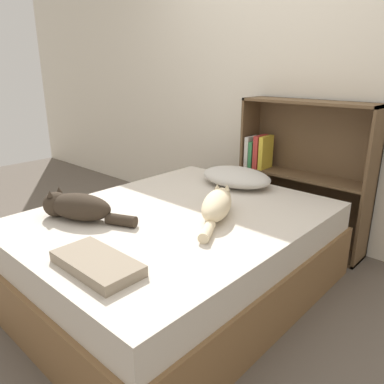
# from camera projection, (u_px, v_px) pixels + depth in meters

# --- Properties ---
(ground_plane) EXTENTS (8.00, 8.00, 0.00)m
(ground_plane) POSITION_uv_depth(u_px,v_px,m) (177.00, 288.00, 2.37)
(ground_plane) COLOR brown
(wall_back) EXTENTS (8.00, 0.06, 2.50)m
(wall_back) POSITION_uv_depth(u_px,v_px,m) (293.00, 78.00, 2.87)
(wall_back) COLOR silver
(wall_back) RESTS_ON ground_plane
(bed) EXTENTS (1.43, 1.82, 0.51)m
(bed) POSITION_uv_depth(u_px,v_px,m) (177.00, 253.00, 2.29)
(bed) COLOR brown
(bed) RESTS_ON ground_plane
(pillow) EXTENTS (0.54, 0.38, 0.13)m
(pillow) POSITION_uv_depth(u_px,v_px,m) (236.00, 177.00, 2.72)
(pillow) COLOR beige
(pillow) RESTS_ON bed
(cat_light) EXTENTS (0.37, 0.55, 0.15)m
(cat_light) POSITION_uv_depth(u_px,v_px,m) (217.00, 205.00, 2.14)
(cat_light) COLOR beige
(cat_light) RESTS_ON bed
(cat_dark) EXTENTS (0.55, 0.32, 0.17)m
(cat_dark) POSITION_uv_depth(u_px,v_px,m) (76.00, 207.00, 2.10)
(cat_dark) COLOR #33281E
(cat_dark) RESTS_ON bed
(bookshelf) EXTENTS (0.99, 0.26, 1.11)m
(bookshelf) POSITION_uv_depth(u_px,v_px,m) (301.00, 172.00, 2.87)
(bookshelf) COLOR brown
(bookshelf) RESTS_ON ground_plane
(blanket_fold) EXTENTS (0.42, 0.21, 0.05)m
(blanket_fold) POSITION_uv_depth(u_px,v_px,m) (97.00, 263.00, 1.60)
(blanket_fold) COLOR gray
(blanket_fold) RESTS_ON bed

